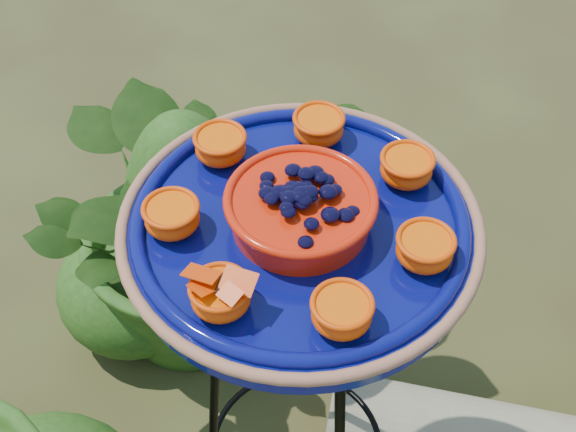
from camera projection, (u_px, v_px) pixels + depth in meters
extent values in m
torus|color=black|center=(300.00, 249.00, 1.05)|extent=(0.32, 0.32, 0.02)
cylinder|color=black|center=(339.00, 352.00, 1.46)|extent=(0.04, 0.09, 0.87)
cylinder|color=black|center=(214.00, 409.00, 1.38)|extent=(0.09, 0.03, 0.87)
cylinder|color=#080C5E|center=(300.00, 233.00, 1.03)|extent=(0.57, 0.57, 0.04)
torus|color=#9A6445|center=(300.00, 224.00, 1.02)|extent=(0.47, 0.47, 0.02)
torus|color=#080C5E|center=(300.00, 222.00, 1.01)|extent=(0.43, 0.43, 0.02)
cylinder|color=red|center=(301.00, 211.00, 1.00)|extent=(0.22, 0.22, 0.04)
torus|color=red|center=(301.00, 199.00, 0.98)|extent=(0.19, 0.19, 0.01)
ellipsoid|color=black|center=(301.00, 196.00, 0.98)|extent=(0.15, 0.15, 0.03)
ellipsoid|color=#E15202|center=(424.00, 251.00, 0.96)|extent=(0.07, 0.07, 0.03)
cylinder|color=orange|center=(426.00, 242.00, 0.95)|extent=(0.06, 0.06, 0.01)
ellipsoid|color=#E15202|center=(406.00, 170.00, 1.06)|extent=(0.07, 0.07, 0.03)
cylinder|color=orange|center=(408.00, 161.00, 1.04)|extent=(0.06, 0.06, 0.01)
ellipsoid|color=#E15202|center=(319.00, 129.00, 1.11)|extent=(0.07, 0.07, 0.03)
cylinder|color=orange|center=(319.00, 120.00, 1.10)|extent=(0.06, 0.06, 0.01)
ellipsoid|color=#E15202|center=(221.00, 148.00, 1.08)|extent=(0.07, 0.07, 0.03)
cylinder|color=orange|center=(220.00, 139.00, 1.07)|extent=(0.06, 0.06, 0.01)
ellipsoid|color=#E15202|center=(172.00, 219.00, 1.00)|extent=(0.07, 0.07, 0.03)
cylinder|color=orange|center=(171.00, 209.00, 0.98)|extent=(0.06, 0.06, 0.01)
ellipsoid|color=#E15202|center=(221.00, 298.00, 0.91)|extent=(0.07, 0.07, 0.03)
cylinder|color=orange|center=(220.00, 289.00, 0.90)|extent=(0.06, 0.06, 0.01)
ellipsoid|color=#E15202|center=(342.00, 315.00, 0.90)|extent=(0.07, 0.07, 0.03)
cylinder|color=orange|center=(342.00, 305.00, 0.89)|extent=(0.06, 0.06, 0.01)
cylinder|color=black|center=(219.00, 283.00, 0.89)|extent=(0.00, 0.03, 0.00)
cube|color=#FF4105|center=(201.00, 274.00, 0.90)|extent=(0.04, 0.03, 0.01)
cube|color=#FF4105|center=(239.00, 281.00, 0.89)|extent=(0.04, 0.03, 0.01)
imported|color=#1E4312|center=(189.00, 209.00, 1.77)|extent=(0.91, 0.90, 0.77)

